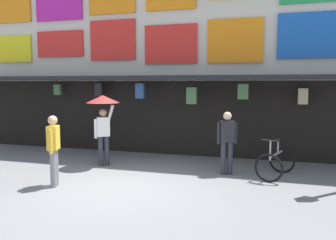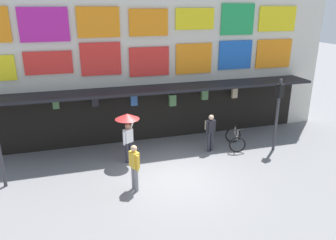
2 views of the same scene
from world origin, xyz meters
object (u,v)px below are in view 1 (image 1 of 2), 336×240
(pedestrian_in_purple, at_px, (227,138))
(pedestrian_in_blue, at_px, (54,147))
(pedestrian_with_umbrella, at_px, (103,110))
(bicycle_parked, at_px, (276,163))

(pedestrian_in_purple, distance_m, pedestrian_in_blue, 4.38)
(pedestrian_with_umbrella, height_order, pedestrian_in_blue, pedestrian_with_umbrella)
(bicycle_parked, height_order, pedestrian_with_umbrella, pedestrian_with_umbrella)
(pedestrian_with_umbrella, height_order, pedestrian_in_purple, pedestrian_with_umbrella)
(bicycle_parked, bearing_deg, pedestrian_in_blue, -155.50)
(bicycle_parked, relative_size, pedestrian_in_blue, 0.79)
(pedestrian_in_blue, bearing_deg, bicycle_parked, 24.50)
(pedestrian_with_umbrella, bearing_deg, bicycle_parked, 1.17)
(pedestrian_with_umbrella, bearing_deg, pedestrian_in_blue, -94.49)
(pedestrian_in_purple, height_order, pedestrian_in_blue, same)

